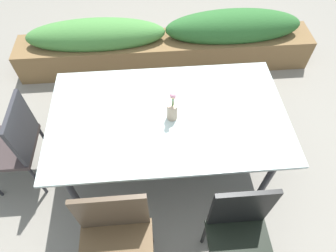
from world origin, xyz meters
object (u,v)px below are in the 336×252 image
object	(u,v)px
dining_table	(168,119)
chair_end_left	(14,142)
chair_near_left	(115,244)
planter_box	(167,43)
chair_near_right	(240,235)
flower_vase	(173,109)

from	to	relation	value
dining_table	chair_end_left	distance (m)	1.26
chair_near_left	planter_box	xyz separation A→B (m)	(0.51, 2.29, -0.22)
dining_table	chair_near_right	xyz separation A→B (m)	(0.41, -0.86, -0.19)
chair_near_left	flower_vase	bearing A→B (deg)	-118.16
dining_table	planter_box	world-z (taller)	dining_table
chair_end_left	planter_box	world-z (taller)	chair_end_left
dining_table	flower_vase	world-z (taller)	flower_vase
dining_table	chair_near_left	xyz separation A→B (m)	(-0.41, -0.86, -0.16)
dining_table	chair_end_left	xyz separation A→B (m)	(-1.24, -0.00, -0.18)
chair_near_right	chair_end_left	bearing A→B (deg)	-27.28
chair_near_left	flower_vase	distance (m)	0.99
dining_table	planter_box	size ratio (longest dim) A/B	0.53
chair_end_left	planter_box	xyz separation A→B (m)	(1.35, 1.43, -0.21)
chair_near_right	flower_vase	world-z (taller)	flower_vase
flower_vase	chair_near_left	bearing A→B (deg)	-118.03
chair_end_left	dining_table	bearing A→B (deg)	-89.30
dining_table	planter_box	bearing A→B (deg)	85.94
chair_near_left	planter_box	bearing A→B (deg)	-102.72
chair_near_right	flower_vase	xyz separation A→B (m)	(-0.38, 0.83, 0.34)
dining_table	chair_end_left	size ratio (longest dim) A/B	1.97
chair_near_left	chair_near_right	size ratio (longest dim) A/B	1.00
flower_vase	planter_box	world-z (taller)	flower_vase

